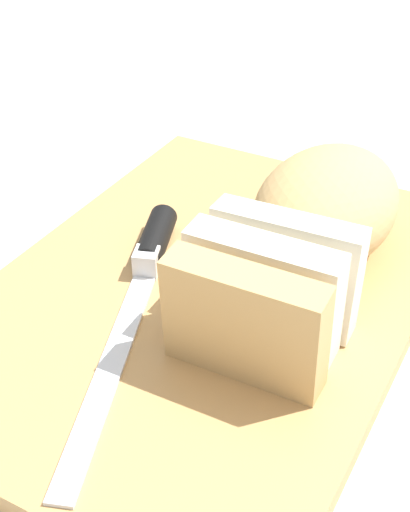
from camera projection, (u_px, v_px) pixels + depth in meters
name	position (u px, v px, depth m)	size (l,w,h in m)	color
ground_plane	(205.00, 306.00, 0.58)	(3.00, 3.00, 0.00)	beige
cutting_board	(205.00, 297.00, 0.58)	(0.46, 0.32, 0.02)	tan
bread_loaf	(309.00, 231.00, 0.56)	(0.27, 0.13, 0.09)	tan
bread_knife	(147.00, 263.00, 0.58)	(0.28, 0.13, 0.02)	silver
crumb_near_knife	(290.00, 322.00, 0.54)	(0.00, 0.00, 0.00)	#A8753D
crumb_near_loaf	(166.00, 289.00, 0.57)	(0.01, 0.01, 0.01)	#A8753D
crumb_stray_left	(199.00, 242.00, 0.62)	(0.01, 0.01, 0.01)	#A8753D
crumb_stray_right	(194.00, 243.00, 0.62)	(0.01, 0.01, 0.01)	#A8753D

